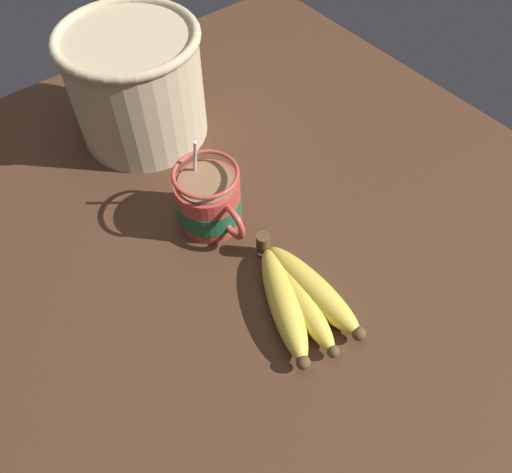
# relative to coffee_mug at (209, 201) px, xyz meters

# --- Properties ---
(table) EXTENTS (1.03, 1.03, 0.03)m
(table) POSITION_rel_coffee_mug_xyz_m (0.03, 0.02, -0.06)
(table) COLOR #422819
(table) RESTS_ON ground
(coffee_mug) EXTENTS (0.13, 0.10, 0.15)m
(coffee_mug) POSITION_rel_coffee_mug_xyz_m (0.00, 0.00, 0.00)
(coffee_mug) COLOR #B23D33
(coffee_mug) RESTS_ON table
(banana_bunch) EXTENTS (0.20, 0.12, 0.04)m
(banana_bunch) POSITION_rel_coffee_mug_xyz_m (0.19, 0.01, -0.02)
(banana_bunch) COLOR #4C381E
(banana_bunch) RESTS_ON table
(woven_basket) EXTENTS (0.23, 0.23, 0.19)m
(woven_basket) POSITION_rel_coffee_mug_xyz_m (-0.24, 0.03, 0.06)
(woven_basket) COLOR tan
(woven_basket) RESTS_ON table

